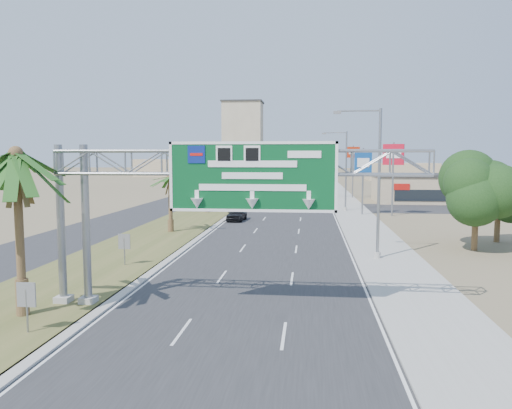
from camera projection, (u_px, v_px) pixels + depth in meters
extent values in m
cube|color=#28282B|center=(297.00, 185.00, 121.30)|extent=(12.00, 300.00, 0.02)
cube|color=#9E9B93|center=(332.00, 185.00, 120.39)|extent=(4.00, 300.00, 0.10)
cube|color=#4D5425|center=(256.00, 185.00, 122.35)|extent=(7.00, 300.00, 0.12)
cube|color=#28282B|center=(228.00, 185.00, 123.10)|extent=(8.00, 300.00, 0.02)
cylinder|color=gray|center=(86.00, 226.00, 22.73)|extent=(0.36, 0.36, 7.40)
cylinder|color=gray|center=(61.00, 226.00, 22.86)|extent=(0.36, 0.36, 7.40)
cube|color=#9E9B93|center=(88.00, 301.00, 23.06)|extent=(0.70, 0.70, 0.40)
cube|color=#9E9B93|center=(64.00, 300.00, 23.19)|extent=(0.70, 0.70, 0.40)
cube|color=#084A21|center=(252.00, 177.00, 21.22)|extent=(7.20, 0.12, 3.00)
cube|color=navy|center=(196.00, 154.00, 21.30)|extent=(0.75, 0.03, 0.75)
cone|color=white|center=(252.00, 204.00, 21.25)|extent=(0.56, 0.56, 0.45)
cylinder|color=brown|center=(20.00, 237.00, 20.98)|extent=(0.36, 0.36, 7.00)
cylinder|color=brown|center=(22.00, 298.00, 21.23)|extent=(0.54, 0.54, 1.68)
cylinder|color=brown|center=(170.00, 205.00, 44.86)|extent=(0.36, 0.36, 5.00)
cylinder|color=brown|center=(171.00, 226.00, 45.04)|extent=(0.54, 0.54, 1.20)
cylinder|color=brown|center=(207.00, 189.00, 60.66)|extent=(0.36, 0.36, 5.80)
cylinder|color=brown|center=(207.00, 207.00, 60.87)|extent=(0.54, 0.54, 1.39)
cylinder|color=brown|center=(230.00, 186.00, 78.54)|extent=(0.36, 0.36, 4.50)
cylinder|color=brown|center=(230.00, 197.00, 78.70)|extent=(0.54, 0.54, 1.08)
cylinder|color=brown|center=(245.00, 179.00, 97.31)|extent=(0.36, 0.36, 5.20)
cylinder|color=brown|center=(245.00, 189.00, 97.50)|extent=(0.54, 0.54, 1.25)
cylinder|color=brown|center=(258.00, 175.00, 122.07)|extent=(0.36, 0.36, 4.80)
cylinder|color=brown|center=(258.00, 182.00, 122.25)|extent=(0.54, 0.54, 1.15)
cylinder|color=gray|center=(379.00, 185.00, 32.93)|extent=(0.20, 0.20, 10.00)
cylinder|color=gray|center=(359.00, 111.00, 32.61)|extent=(2.80, 0.12, 0.12)
cube|color=slate|center=(337.00, 113.00, 32.77)|extent=(0.50, 0.22, 0.18)
cylinder|color=#9E9B93|center=(377.00, 256.00, 33.38)|extent=(0.44, 0.44, 0.50)
cylinder|color=gray|center=(346.00, 172.00, 62.62)|extent=(0.20, 0.20, 10.00)
cylinder|color=gray|center=(335.00, 133.00, 62.30)|extent=(2.80, 0.12, 0.12)
cube|color=slate|center=(324.00, 134.00, 62.46)|extent=(0.50, 0.22, 0.18)
cylinder|color=#9E9B93|center=(345.00, 209.00, 63.07)|extent=(0.44, 0.44, 0.50)
cylinder|color=gray|center=(333.00, 166.00, 98.25)|extent=(0.20, 0.20, 10.00)
cylinder|color=gray|center=(326.00, 141.00, 97.94)|extent=(2.80, 0.12, 0.12)
cube|color=slate|center=(319.00, 142.00, 98.09)|extent=(0.50, 0.22, 0.18)
cylinder|color=#9E9B93|center=(332.00, 190.00, 98.70)|extent=(0.44, 0.44, 0.50)
cylinder|color=gray|center=(335.00, 174.00, 82.54)|extent=(0.28, 0.28, 8.00)
cylinder|color=gray|center=(305.00, 152.00, 82.72)|extent=(10.00, 0.18, 0.18)
cube|color=black|center=(314.00, 154.00, 82.40)|extent=(0.32, 0.18, 0.95)
cube|color=black|center=(296.00, 154.00, 82.72)|extent=(0.32, 0.18, 0.95)
cube|color=black|center=(281.00, 154.00, 82.98)|extent=(0.32, 0.18, 0.95)
sphere|color=red|center=(314.00, 152.00, 82.25)|extent=(0.22, 0.22, 0.22)
imported|color=black|center=(336.00, 156.00, 82.25)|extent=(0.16, 0.16, 0.60)
cylinder|color=#9E9B93|center=(335.00, 196.00, 82.89)|extent=(0.56, 0.56, 0.60)
cube|color=tan|center=(436.00, 189.00, 75.23)|extent=(18.00, 10.00, 4.00)
cylinder|color=brown|center=(475.00, 224.00, 36.38)|extent=(0.44, 0.44, 3.90)
sphere|color=black|center=(477.00, 189.00, 36.13)|extent=(4.50, 4.50, 4.50)
cylinder|color=brown|center=(497.00, 222.00, 40.05)|extent=(0.44, 0.44, 3.30)
sphere|color=black|center=(499.00, 194.00, 39.84)|extent=(3.50, 3.50, 3.50)
cylinder|color=gray|center=(27.00, 313.00, 19.10)|extent=(0.08, 0.08, 1.80)
cube|color=slate|center=(26.00, 295.00, 19.03)|extent=(0.75, 0.06, 0.95)
cylinder|color=gray|center=(125.00, 253.00, 31.05)|extent=(0.08, 0.08, 1.80)
cube|color=slate|center=(124.00, 241.00, 30.99)|extent=(0.75, 0.06, 0.95)
cube|color=tan|center=(243.00, 136.00, 261.59)|extent=(20.00, 16.00, 35.00)
cube|color=tan|center=(173.00, 168.00, 175.27)|extent=(24.00, 14.00, 6.00)
cube|color=tan|center=(401.00, 172.00, 147.57)|extent=(20.00, 12.00, 5.00)
imported|color=black|center=(237.00, 214.00, 53.50)|extent=(1.96, 4.30, 1.43)
imported|color=maroon|center=(289.00, 199.00, 72.06)|extent=(1.56, 4.29, 1.41)
imported|color=gray|center=(323.00, 191.00, 88.12)|extent=(3.28, 6.00, 1.59)
imported|color=black|center=(278.00, 187.00, 99.80)|extent=(2.82, 5.68, 1.59)
cylinder|color=gray|center=(393.00, 179.00, 57.47)|extent=(0.20, 0.20, 8.51)
cube|color=red|center=(393.00, 154.00, 57.20)|extent=(2.34, 1.15, 2.40)
cube|color=white|center=(394.00, 154.00, 57.02)|extent=(1.58, 0.65, 0.84)
cylinder|color=gray|center=(363.00, 182.00, 58.26)|extent=(0.20, 0.20, 7.87)
cube|color=#0F4490|center=(363.00, 163.00, 58.04)|extent=(2.02, 0.53, 3.00)
cube|color=white|center=(363.00, 163.00, 57.87)|extent=(1.40, 0.20, 1.05)
cylinder|color=gray|center=(353.00, 172.00, 82.43)|extent=(0.20, 0.20, 8.69)
cube|color=red|center=(353.00, 152.00, 82.12)|extent=(2.20, 0.87, 1.80)
cube|color=white|center=(353.00, 152.00, 81.94)|extent=(1.50, 0.44, 0.63)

